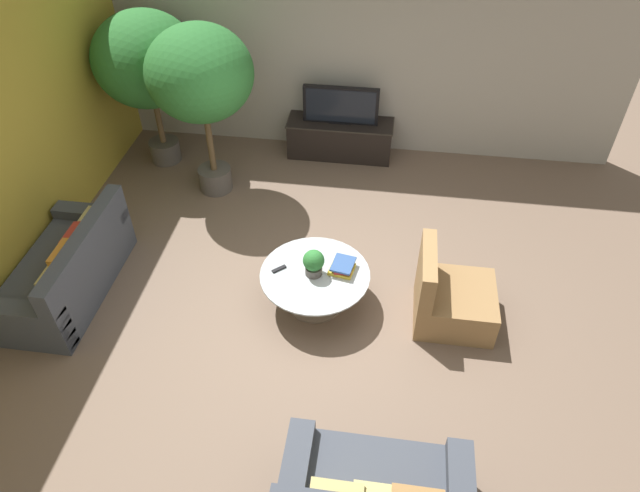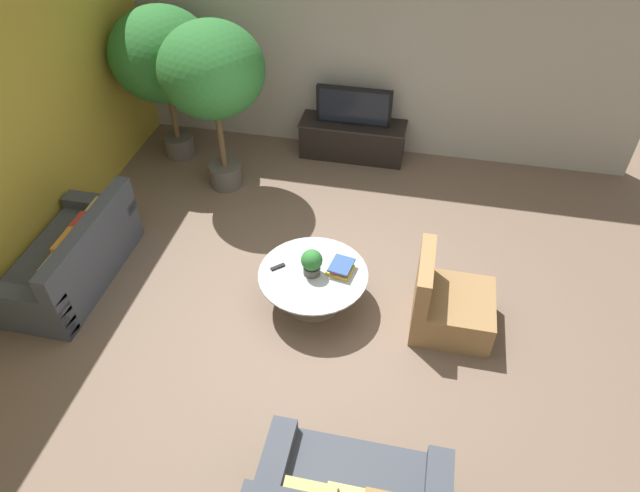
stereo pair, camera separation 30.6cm
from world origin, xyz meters
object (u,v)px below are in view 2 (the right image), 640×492
(armchair_wicker, at_px, (448,305))
(potted_palm_tall, at_px, (163,57))
(television, at_px, (354,106))
(media_console, at_px, (352,139))
(coffee_table, at_px, (313,282))
(couch_by_wall, at_px, (74,259))
(potted_palm_corner, at_px, (212,74))
(potted_plant_tabletop, at_px, (312,262))

(armchair_wicker, xyz_separation_m, potted_palm_tall, (-3.92, 2.46, 1.20))
(television, bearing_deg, media_console, 90.00)
(coffee_table, xyz_separation_m, couch_by_wall, (-2.65, -0.19, -0.01))
(potted_palm_tall, relative_size, potted_palm_corner, 0.95)
(television, bearing_deg, potted_plant_tabletop, -88.88)
(television, distance_m, potted_palm_tall, 2.59)
(coffee_table, distance_m, couch_by_wall, 2.66)
(coffee_table, relative_size, couch_by_wall, 0.66)
(potted_palm_tall, distance_m, potted_plant_tabletop, 3.61)
(media_console, xyz_separation_m, potted_plant_tabletop, (0.06, -2.92, 0.31))
(potted_palm_corner, height_order, potted_plant_tabletop, potted_palm_corner)
(media_console, height_order, armchair_wicker, armchair_wicker)
(couch_by_wall, bearing_deg, potted_palm_corner, 153.43)
(couch_by_wall, height_order, potted_palm_tall, potted_palm_tall)
(media_console, distance_m, potted_palm_tall, 2.77)
(media_console, distance_m, armchair_wicker, 3.29)
(television, height_order, potted_palm_tall, potted_palm_tall)
(armchair_wicker, bearing_deg, potted_palm_tall, 57.89)
(armchair_wicker, bearing_deg, coffee_table, 89.21)
(armchair_wicker, bearing_deg, television, 26.56)
(media_console, bearing_deg, armchair_wicker, -63.45)
(coffee_table, height_order, potted_palm_corner, potted_palm_corner)
(television, relative_size, potted_plant_tabletop, 3.48)
(coffee_table, distance_m, potted_palm_tall, 3.70)
(potted_palm_tall, height_order, potted_plant_tabletop, potted_palm_tall)
(television, height_order, armchair_wicker, television)
(media_console, bearing_deg, potted_plant_tabletop, -88.88)
(potted_palm_tall, bearing_deg, coffee_table, -44.07)
(television, xyz_separation_m, couch_by_wall, (-2.58, -3.12, -0.50))
(couch_by_wall, distance_m, potted_plant_tabletop, 2.66)
(couch_by_wall, relative_size, armchair_wicker, 2.01)
(potted_palm_corner, relative_size, potted_plant_tabletop, 7.39)
(potted_palm_corner, bearing_deg, television, 34.25)
(potted_palm_tall, bearing_deg, potted_palm_corner, -32.64)
(potted_palm_tall, bearing_deg, media_console, 11.08)
(coffee_table, height_order, armchair_wicker, armchair_wicker)
(coffee_table, bearing_deg, potted_plant_tabletop, -173.00)
(television, height_order, coffee_table, television)
(media_console, height_order, potted_palm_corner, potted_palm_corner)
(potted_palm_corner, bearing_deg, couch_by_wall, -116.57)
(coffee_table, bearing_deg, potted_palm_tall, 135.93)
(television, distance_m, potted_palm_corner, 2.04)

